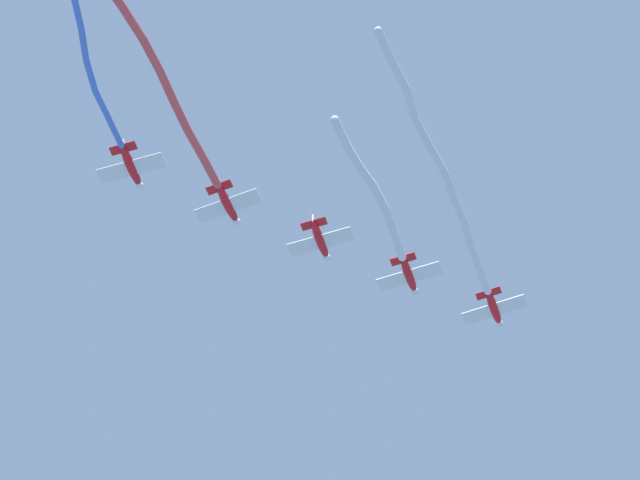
# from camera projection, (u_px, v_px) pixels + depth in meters

# --- Properties ---
(airplane_lead) EXTENTS (6.95, 5.17, 1.75)m
(airplane_lead) POSITION_uv_depth(u_px,v_px,m) (494.00, 309.00, 96.55)
(airplane_lead) COLOR red
(smoke_trail_lead) EXTENTS (2.08, 31.46, 2.56)m
(smoke_trail_lead) POSITION_uv_depth(u_px,v_px,m) (440.00, 171.00, 88.38)
(smoke_trail_lead) COLOR white
(airplane_left_wing) EXTENTS (7.00, 5.22, 1.75)m
(airplane_left_wing) POSITION_uv_depth(u_px,v_px,m) (409.00, 275.00, 94.60)
(airplane_left_wing) COLOR red
(smoke_trail_left_wing) EXTENTS (2.44, 17.29, 2.73)m
(smoke_trail_left_wing) POSITION_uv_depth(u_px,v_px,m) (372.00, 190.00, 90.02)
(smoke_trail_left_wing) COLOR white
(airplane_right_wing) EXTENTS (7.03, 5.26, 1.75)m
(airplane_right_wing) POSITION_uv_depth(u_px,v_px,m) (320.00, 241.00, 92.65)
(airplane_right_wing) COLOR red
(airplane_slot) EXTENTS (6.95, 5.17, 1.75)m
(airplane_slot) POSITION_uv_depth(u_px,v_px,m) (228.00, 205.00, 90.70)
(airplane_slot) COLOR red
(smoke_trail_slot) EXTENTS (3.06, 33.37, 2.25)m
(smoke_trail_slot) POSITION_uv_depth(u_px,v_px,m) (136.00, 39.00, 82.12)
(smoke_trail_slot) COLOR #DB4C4C
(airplane_trail) EXTENTS (7.06, 5.30, 1.75)m
(airplane_trail) POSITION_uv_depth(u_px,v_px,m) (131.00, 167.00, 88.75)
(airplane_trail) COLOR red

